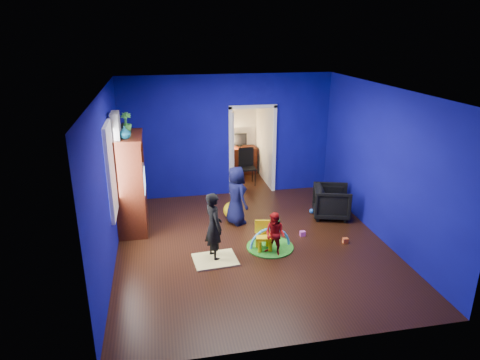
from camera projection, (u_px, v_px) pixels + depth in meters
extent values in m
cube|color=black|center=(253.00, 245.00, 8.08)|extent=(5.00, 5.50, 0.01)
cube|color=white|center=(254.00, 90.00, 7.11)|extent=(5.00, 5.50, 0.01)
cube|color=#0B096F|center=(228.00, 136.00, 10.14)|extent=(5.00, 0.02, 2.90)
cube|color=#0B096F|center=(305.00, 245.00, 5.05)|extent=(5.00, 0.02, 2.90)
cube|color=#0B096F|center=(108.00, 181.00, 7.15)|extent=(0.02, 5.50, 2.90)
cube|color=#0B096F|center=(383.00, 164.00, 8.05)|extent=(0.02, 5.50, 2.90)
imported|color=black|center=(332.00, 202.00, 9.20)|extent=(0.94, 0.93, 0.69)
imported|color=black|center=(214.00, 226.00, 7.43)|extent=(0.42, 0.52, 1.24)
imported|color=#0F1238|center=(236.00, 196.00, 8.80)|extent=(0.58, 0.71, 1.24)
imported|color=#B21214|center=(275.00, 234.00, 7.61)|extent=(0.50, 0.49, 0.81)
imported|color=#0C5460|center=(125.00, 132.00, 7.80)|extent=(0.24, 0.24, 0.23)
imported|color=green|center=(126.00, 122.00, 8.25)|extent=(0.23, 0.23, 0.39)
cube|color=#3A1109|center=(130.00, 183.00, 8.44)|extent=(0.58, 1.14, 1.96)
cube|color=silver|center=(132.00, 181.00, 8.43)|extent=(0.46, 0.70, 0.54)
cube|color=#F2E07A|center=(215.00, 260.00, 7.54)|extent=(0.80, 0.66, 0.03)
sphere|color=yellow|center=(232.00, 210.00, 9.17)|extent=(0.37, 0.37, 0.37)
cube|color=yellow|center=(264.00, 238.00, 7.82)|extent=(0.33, 0.33, 0.50)
cylinder|color=#399221|center=(270.00, 247.00, 7.99)|extent=(0.88, 0.88, 0.02)
torus|color=#3F8CD8|center=(270.00, 246.00, 7.99)|extent=(0.79, 0.08, 0.79)
cube|color=white|center=(110.00, 169.00, 7.44)|extent=(0.03, 0.95, 1.55)
cube|color=slate|center=(120.00, 175.00, 8.07)|extent=(0.14, 0.42, 2.40)
cube|color=white|center=(252.00, 151.00, 10.38)|extent=(1.16, 0.10, 2.10)
cube|color=#3D140A|center=(240.00, 160.00, 12.01)|extent=(0.88, 0.44, 0.75)
cube|color=black|center=(240.00, 139.00, 11.92)|extent=(0.40, 0.05, 0.32)
sphere|color=#FFD88C|center=(230.00, 141.00, 11.83)|extent=(0.14, 0.14, 0.14)
cube|color=black|center=(247.00, 168.00, 11.09)|extent=(0.40, 0.40, 0.92)
cube|color=white|center=(240.00, 101.00, 11.56)|extent=(0.88, 0.24, 0.04)
cube|color=#E35A25|center=(345.00, 241.00, 8.14)|extent=(0.10, 0.08, 0.10)
sphere|color=blue|center=(312.00, 211.00, 9.46)|extent=(0.11, 0.11, 0.11)
sphere|color=green|center=(277.00, 220.00, 9.02)|extent=(0.11, 0.11, 0.11)
cube|color=#D550B3|center=(303.00, 234.00, 8.42)|extent=(0.10, 0.08, 0.10)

